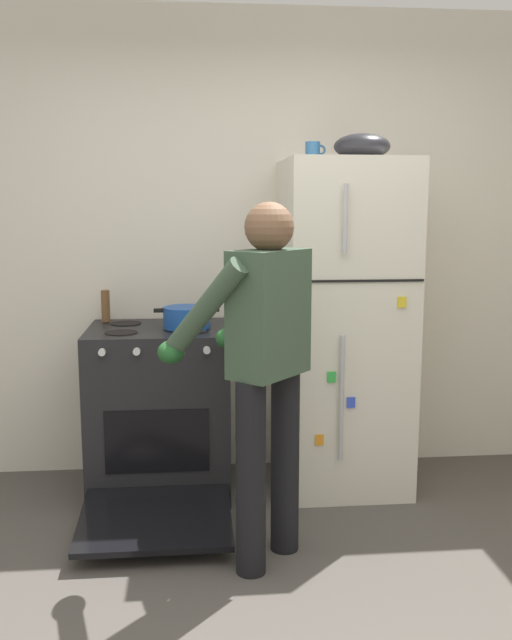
{
  "coord_description": "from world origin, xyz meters",
  "views": [
    {
      "loc": [
        -0.36,
        -2.19,
        1.58
      ],
      "look_at": [
        -0.03,
        1.32,
        1.0
      ],
      "focal_mm": 38.93,
      "sensor_mm": 36.0,
      "label": 1
    }
  ],
  "objects_px": {
    "refrigerator": "(344,326)",
    "stove_range": "(159,412)",
    "mixing_bowl": "(362,146)",
    "coffee_mug": "(313,151)",
    "red_pot": "(187,317)",
    "pepper_mill": "(106,306)",
    "person_cook": "(262,352)"
  },
  "relations": [
    {
      "from": "pepper_mill",
      "to": "mixing_bowl",
      "type": "xyz_separation_m",
      "value": [
        1.41,
        -0.2,
        0.88
      ]
    },
    {
      "from": "pepper_mill",
      "to": "mixing_bowl",
      "type": "height_order",
      "value": "mixing_bowl"
    },
    {
      "from": "refrigerator",
      "to": "person_cook",
      "type": "xyz_separation_m",
      "value": [
        -0.55,
        -0.84,
        0.04
      ]
    },
    {
      "from": "coffee_mug",
      "to": "pepper_mill",
      "type": "bearing_deg",
      "value": 172.62
    },
    {
      "from": "red_pot",
      "to": "mixing_bowl",
      "type": "relative_size",
      "value": 1.16
    },
    {
      "from": "person_cook",
      "to": "red_pot",
      "type": "bearing_deg",
      "value": 112.57
    },
    {
      "from": "refrigerator",
      "to": "stove_range",
      "type": "relative_size",
      "value": 1.49
    },
    {
      "from": "red_pot",
      "to": "coffee_mug",
      "type": "bearing_deg",
      "value": 8.16
    },
    {
      "from": "refrigerator",
      "to": "person_cook",
      "type": "height_order",
      "value": "refrigerator"
    },
    {
      "from": "refrigerator",
      "to": "person_cook",
      "type": "distance_m",
      "value": 1.0
    },
    {
      "from": "coffee_mug",
      "to": "refrigerator",
      "type": "bearing_deg",
      "value": -15.83
    },
    {
      "from": "red_pot",
      "to": "stove_range",
      "type": "bearing_deg",
      "value": 168.71
    },
    {
      "from": "mixing_bowl",
      "to": "pepper_mill",
      "type": "bearing_deg",
      "value": 171.95
    },
    {
      "from": "stove_range",
      "to": "pepper_mill",
      "type": "bearing_deg",
      "value": 143.99
    },
    {
      "from": "pepper_mill",
      "to": "mixing_bowl",
      "type": "relative_size",
      "value": 0.6
    },
    {
      "from": "coffee_mug",
      "to": "red_pot",
      "type": "bearing_deg",
      "value": -171.84
    },
    {
      "from": "mixing_bowl",
      "to": "stove_range",
      "type": "bearing_deg",
      "value": -179.07
    },
    {
      "from": "person_cook",
      "to": "mixing_bowl",
      "type": "height_order",
      "value": "mixing_bowl"
    },
    {
      "from": "refrigerator",
      "to": "mixing_bowl",
      "type": "distance_m",
      "value": 0.99
    },
    {
      "from": "red_pot",
      "to": "mixing_bowl",
      "type": "bearing_deg",
      "value": 3.0
    },
    {
      "from": "refrigerator",
      "to": "mixing_bowl",
      "type": "bearing_deg",
      "value": 0.22
    },
    {
      "from": "person_cook",
      "to": "pepper_mill",
      "type": "distance_m",
      "value": 1.31
    },
    {
      "from": "red_pot",
      "to": "pepper_mill",
      "type": "xyz_separation_m",
      "value": [
        -0.46,
        0.25,
        0.03
      ]
    },
    {
      "from": "coffee_mug",
      "to": "pepper_mill",
      "type": "xyz_separation_m",
      "value": [
        -1.16,
        0.15,
        -0.86
      ]
    },
    {
      "from": "stove_range",
      "to": "red_pot",
      "type": "xyz_separation_m",
      "value": [
        0.16,
        -0.03,
        0.53
      ]
    },
    {
      "from": "red_pot",
      "to": "mixing_bowl",
      "type": "distance_m",
      "value": 1.32
    },
    {
      "from": "refrigerator",
      "to": "pepper_mill",
      "type": "relative_size",
      "value": 10.13
    },
    {
      "from": "refrigerator",
      "to": "mixing_bowl",
      "type": "height_order",
      "value": "mixing_bowl"
    },
    {
      "from": "stove_range",
      "to": "pepper_mill",
      "type": "distance_m",
      "value": 0.68
    },
    {
      "from": "pepper_mill",
      "to": "stove_range",
      "type": "bearing_deg",
      "value": -36.01
    },
    {
      "from": "red_pot",
      "to": "coffee_mug",
      "type": "relative_size",
      "value": 3.14
    },
    {
      "from": "stove_range",
      "to": "person_cook",
      "type": "height_order",
      "value": "person_cook"
    }
  ]
}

